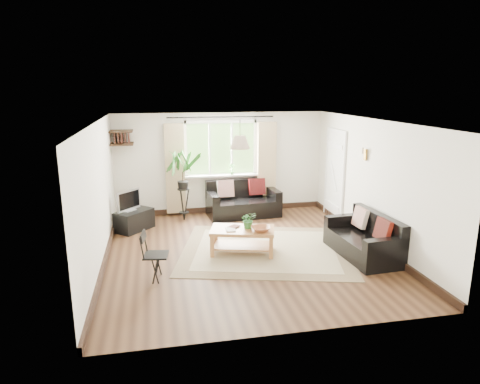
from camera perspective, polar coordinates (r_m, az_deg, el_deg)
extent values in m
plane|color=#311C10|center=(8.00, 0.57, -8.00)|extent=(5.50, 5.50, 0.00)
plane|color=white|center=(7.45, 0.61, 9.40)|extent=(5.50, 5.50, 0.00)
cube|color=silver|center=(10.29, -2.57, 3.88)|extent=(5.00, 0.02, 2.40)
cube|color=silver|center=(5.09, 7.01, -6.67)|extent=(5.00, 0.02, 2.40)
cube|color=silver|center=(7.55, -18.33, -0.49)|extent=(0.02, 5.50, 2.40)
cube|color=silver|center=(8.50, 17.32, 1.14)|extent=(0.02, 5.50, 2.40)
cube|color=beige|center=(8.11, 3.44, -7.64)|extent=(3.65, 3.33, 0.02)
cube|color=silver|center=(10.02, 12.50, 2.12)|extent=(0.06, 0.96, 2.06)
imported|color=#2D6B2A|center=(7.79, 1.13, -3.74)|extent=(0.29, 0.25, 0.31)
imported|color=#A15B37|center=(7.67, 2.78, -4.93)|extent=(0.34, 0.34, 0.08)
imported|color=white|center=(7.72, -1.89, -5.05)|extent=(0.18, 0.24, 0.02)
imported|color=#532B21|center=(7.93, -1.26, -4.52)|extent=(0.26, 0.26, 0.02)
cube|color=black|center=(9.40, -13.92, -3.67)|extent=(0.87, 0.89, 0.43)
imported|color=#2D6023|center=(10.24, -1.07, 3.07)|extent=(0.14, 0.10, 0.27)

